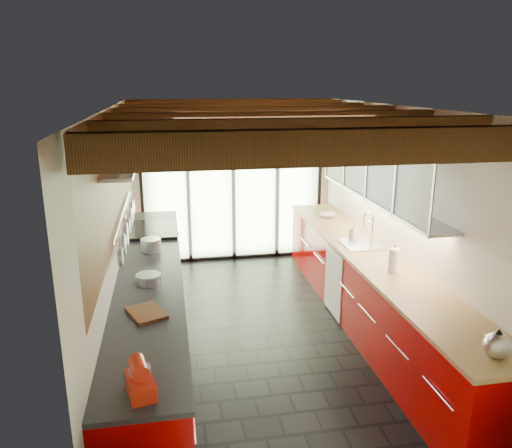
# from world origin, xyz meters

# --- Properties ---
(ground) EXTENTS (5.50, 5.50, 0.00)m
(ground) POSITION_xyz_m (0.00, 0.00, 0.00)
(ground) COLOR black
(ground) RESTS_ON ground
(room_shell) EXTENTS (5.50, 5.50, 5.50)m
(room_shell) POSITION_xyz_m (0.00, 0.00, 1.65)
(room_shell) COLOR silver
(room_shell) RESTS_ON ground
(ceiling_beams) EXTENTS (3.14, 5.06, 4.90)m
(ceiling_beams) POSITION_xyz_m (-0.00, 0.38, 2.46)
(ceiling_beams) COLOR #593316
(ceiling_beams) RESTS_ON ground
(glass_door) EXTENTS (2.95, 0.10, 2.90)m
(glass_door) POSITION_xyz_m (0.00, 2.69, 1.66)
(glass_door) COLOR #C6EAAD
(glass_door) RESTS_ON ground
(left_counter) EXTENTS (0.68, 5.00, 0.92)m
(left_counter) POSITION_xyz_m (-1.28, 0.00, 0.46)
(left_counter) COLOR #A70302
(left_counter) RESTS_ON ground
(range_stove) EXTENTS (0.66, 0.90, 0.97)m
(range_stove) POSITION_xyz_m (-1.28, 1.45, 0.47)
(range_stove) COLOR silver
(range_stove) RESTS_ON ground
(right_counter) EXTENTS (0.68, 5.00, 0.92)m
(right_counter) POSITION_xyz_m (1.27, 0.00, 0.46)
(right_counter) COLOR #A70302
(right_counter) RESTS_ON ground
(sink_assembly) EXTENTS (0.45, 0.52, 0.43)m
(sink_assembly) POSITION_xyz_m (1.29, 0.40, 0.96)
(sink_assembly) COLOR silver
(sink_assembly) RESTS_ON right_counter
(upper_cabinets_right) EXTENTS (0.34, 3.00, 3.00)m
(upper_cabinets_right) POSITION_xyz_m (1.43, 0.30, 1.85)
(upper_cabinets_right) COLOR silver
(upper_cabinets_right) RESTS_ON ground
(left_wall_fixtures) EXTENTS (0.28, 2.60, 0.96)m
(left_wall_fixtures) POSITION_xyz_m (-1.47, 0.29, 1.78)
(left_wall_fixtures) COLOR silver
(left_wall_fixtures) RESTS_ON ground
(stand_mixer) EXTENTS (0.22, 0.31, 0.26)m
(stand_mixer) POSITION_xyz_m (-1.27, -2.24, 1.02)
(stand_mixer) COLOR red
(stand_mixer) RESTS_ON left_counter
(pot_large) EXTENTS (0.24, 0.24, 0.15)m
(pot_large) POSITION_xyz_m (-1.27, 0.61, 0.99)
(pot_large) COLOR silver
(pot_large) RESTS_ON left_counter
(pot_small) EXTENTS (0.29, 0.29, 0.10)m
(pot_small) POSITION_xyz_m (-1.27, -0.40, 0.97)
(pot_small) COLOR silver
(pot_small) RESTS_ON left_counter
(cutting_board) EXTENTS (0.39, 0.44, 0.03)m
(cutting_board) POSITION_xyz_m (-1.27, -1.10, 0.94)
(cutting_board) COLOR brown
(cutting_board) RESTS_ON left_counter
(kettle) EXTENTS (0.24, 0.27, 0.24)m
(kettle) POSITION_xyz_m (1.27, -2.25, 1.02)
(kettle) COLOR silver
(kettle) RESTS_ON right_counter
(paper_towel) EXTENTS (0.15, 0.15, 0.30)m
(paper_towel) POSITION_xyz_m (1.27, -0.52, 1.05)
(paper_towel) COLOR white
(paper_towel) RESTS_ON right_counter
(soap_bottle) EXTENTS (0.12, 0.12, 0.20)m
(soap_bottle) POSITION_xyz_m (1.27, 0.64, 1.02)
(soap_bottle) COLOR silver
(soap_bottle) RESTS_ON right_counter
(bowl) EXTENTS (0.28, 0.28, 0.06)m
(bowl) POSITION_xyz_m (1.27, 1.70, 0.95)
(bowl) COLOR silver
(bowl) RESTS_ON right_counter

